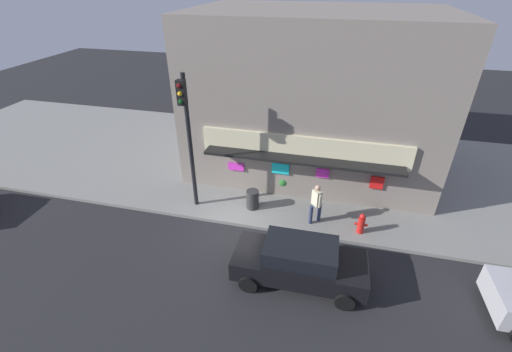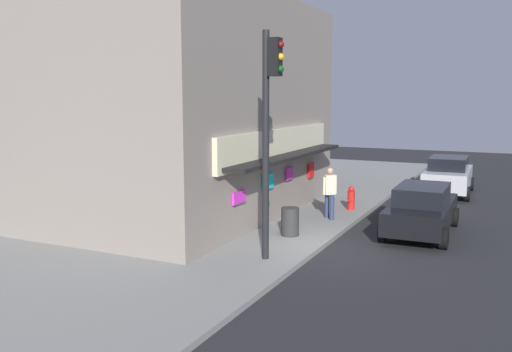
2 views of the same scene
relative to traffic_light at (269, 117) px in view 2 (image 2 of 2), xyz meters
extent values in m
plane|color=#232326|center=(1.95, -0.85, -3.90)|extent=(63.78, 63.78, 0.00)
cube|color=gray|center=(1.95, 4.80, -3.83)|extent=(42.52, 11.29, 0.15)
cube|color=gray|center=(4.49, 5.54, 0.09)|extent=(11.77, 7.67, 7.69)
cube|color=beige|center=(4.49, 1.62, -1.13)|extent=(8.95, 0.16, 1.07)
cube|color=black|center=(4.49, 1.27, -1.51)|extent=(8.48, 0.90, 0.12)
cube|color=#E533CC|center=(1.46, 1.64, -2.47)|extent=(0.75, 0.08, 0.36)
cube|color=#19D8E5|center=(3.55, 1.64, -2.29)|extent=(0.79, 0.08, 0.51)
cube|color=#E533CC|center=(5.44, 1.64, -2.26)|extent=(0.56, 0.08, 0.44)
cube|color=red|center=(7.75, 1.64, -2.42)|extent=(0.55, 0.08, 0.58)
cylinder|color=black|center=(0.00, 0.10, -0.80)|extent=(0.18, 0.18, 5.92)
cube|color=black|center=(0.00, -0.15, 1.49)|extent=(0.32, 0.28, 0.95)
sphere|color=maroon|center=(0.00, -0.30, 1.79)|extent=(0.18, 0.18, 0.18)
sphere|color=yellow|center=(0.00, -0.30, 1.49)|extent=(0.18, 0.18, 0.18)
sphere|color=#0F4C19|center=(0.00, -0.30, 1.19)|extent=(0.18, 0.18, 0.18)
cylinder|color=red|center=(7.21, -0.18, -3.40)|extent=(0.28, 0.28, 0.70)
sphere|color=red|center=(7.21, -0.18, -2.98)|extent=(0.24, 0.24, 0.24)
cylinder|color=red|center=(7.01, -0.18, -3.37)|extent=(0.12, 0.10, 0.10)
cylinder|color=red|center=(7.40, -0.18, -3.37)|extent=(0.12, 0.10, 0.10)
cylinder|color=#2D2D2D|center=(2.55, 0.43, -3.32)|extent=(0.55, 0.55, 0.87)
cylinder|color=navy|center=(5.18, -0.07, -3.32)|extent=(0.23, 0.23, 0.87)
cylinder|color=navy|center=(5.50, 0.21, -3.32)|extent=(0.23, 0.23, 0.87)
cube|color=beige|center=(5.34, 0.07, -2.54)|extent=(0.43, 0.45, 0.69)
sphere|color=tan|center=(5.34, 0.07, -2.06)|extent=(0.22, 0.22, 0.22)
cylinder|color=beige|center=(5.48, -0.09, -2.58)|extent=(0.14, 0.14, 0.62)
cylinder|color=beige|center=(5.20, 0.23, -2.58)|extent=(0.14, 0.14, 0.62)
cylinder|color=#59595B|center=(3.68, 1.95, -3.55)|extent=(0.36, 0.36, 0.41)
sphere|color=#2D7A33|center=(3.68, 1.95, -3.08)|extent=(0.63, 0.63, 0.63)
cylinder|color=brown|center=(7.48, 2.05, -3.56)|extent=(0.37, 0.37, 0.40)
sphere|color=#195623|center=(7.48, 2.05, -3.10)|extent=(0.60, 0.60, 0.60)
cube|color=#B7B7BC|center=(13.09, -2.99, -3.17)|extent=(4.31, 1.97, 0.83)
cube|color=black|center=(13.09, -2.99, -2.47)|extent=(2.34, 1.62, 0.55)
cylinder|color=black|center=(14.56, -2.03, -3.58)|extent=(0.65, 0.24, 0.64)
cylinder|color=black|center=(14.61, -3.88, -3.58)|extent=(0.65, 0.24, 0.64)
cylinder|color=black|center=(11.58, -2.11, -3.58)|extent=(0.65, 0.24, 0.64)
cylinder|color=black|center=(11.63, -3.96, -3.58)|extent=(0.65, 0.24, 0.64)
cube|color=black|center=(5.09, -3.10, -3.23)|extent=(4.51, 1.83, 0.71)
cube|color=black|center=(5.09, -3.10, -2.59)|extent=(2.44, 1.52, 0.56)
cylinder|color=black|center=(6.65, -2.19, -3.58)|extent=(0.64, 0.23, 0.64)
cylinder|color=black|center=(6.67, -3.98, -3.58)|extent=(0.64, 0.23, 0.64)
cylinder|color=black|center=(3.51, -2.23, -3.58)|extent=(0.64, 0.23, 0.64)
cylinder|color=black|center=(3.53, -4.01, -3.58)|extent=(0.64, 0.23, 0.64)
camera|label=1|loc=(5.65, -11.67, 5.41)|focal=24.08mm
camera|label=2|loc=(-12.92, -5.80, 0.53)|focal=38.76mm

